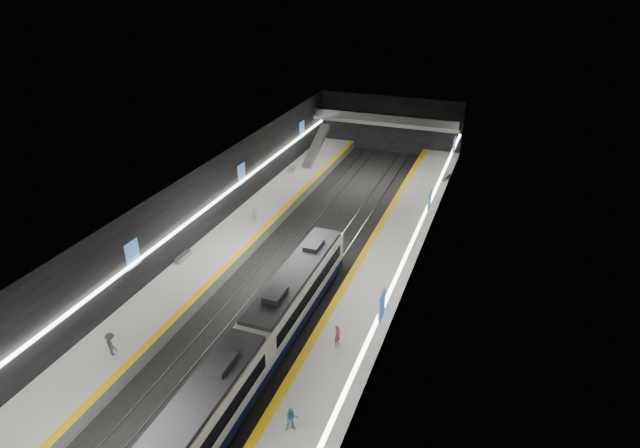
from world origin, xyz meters
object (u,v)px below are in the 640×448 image
at_px(bench_left_far, 292,169).
at_px(bench_right_far, 445,177).
at_px(train, 252,350).
at_px(passenger_right_b, 292,420).
at_px(passenger_left_b, 111,344).
at_px(passenger_left_a, 254,215).
at_px(escalator, 316,146).
at_px(passenger_right_a, 338,336).
at_px(bench_left_near, 183,257).

xyz_separation_m(bench_left_far, bench_right_far, (18.40, 4.02, 0.02)).
bearing_deg(train, bench_left_far, 108.85).
distance_m(passenger_right_b, passenger_left_b, 14.01).
xyz_separation_m(bench_right_far, passenger_left_a, (-16.27, -18.66, 0.67)).
height_order(bench_right_far, passenger_right_b, passenger_right_b).
bearing_deg(bench_right_far, escalator, -171.55).
bearing_deg(bench_left_far, bench_right_far, 4.18).
xyz_separation_m(bench_left_far, passenger_left_a, (2.13, -14.65, 0.69)).
height_order(train, passenger_left_b, train).
bearing_deg(bench_left_far, escalator, 66.28).
bearing_deg(passenger_left_b, passenger_right_a, -134.14).
height_order(train, passenger_right_b, train).
distance_m(bench_left_far, passenger_right_b, 40.79).
relative_size(bench_right_far, passenger_right_a, 1.25).
distance_m(bench_right_far, passenger_right_b, 41.64).
xyz_separation_m(bench_right_far, passenger_right_a, (-2.39, -33.65, 0.56)).
height_order(passenger_right_b, passenger_left_a, passenger_left_a).
bearing_deg(bench_left_near, bench_left_far, 89.88).
relative_size(train, bench_right_far, 14.70).
distance_m(bench_left_near, bench_left_far, 23.32).
bearing_deg(passenger_left_a, escalator, -174.45).
bearing_deg(escalator, passenger_left_b, -89.12).
bearing_deg(bench_right_far, bench_left_far, -155.85).
distance_m(train, passenger_left_b, 9.69).
bearing_deg(passenger_right_b, bench_right_far, 54.85).
height_order(bench_left_far, passenger_right_a, passenger_right_a).
bearing_deg(escalator, passenger_right_a, -67.14).
bearing_deg(bench_left_far, train, -79.28).
relative_size(passenger_right_a, passenger_right_b, 1.04).
bearing_deg(passenger_right_b, train, 105.75).
bearing_deg(escalator, passenger_left_a, -87.88).
bearing_deg(passenger_left_b, passenger_left_a, -68.33).
bearing_deg(passenger_right_a, bench_right_far, 9.76).
xyz_separation_m(passenger_right_b, passenger_left_b, (-13.90, 1.70, 0.10)).
relative_size(train, escalator, 3.76).
height_order(passenger_left_a, passenger_left_b, passenger_left_a).
bearing_deg(bench_left_far, bench_left_near, -99.60).
bearing_deg(passenger_right_a, escalator, 36.68).
height_order(bench_left_near, passenger_left_a, passenger_left_a).
height_order(escalator, passenger_right_b, escalator).
relative_size(bench_right_far, passenger_left_a, 1.12).
distance_m(escalator, bench_left_near, 28.46).
bearing_deg(passenger_left_a, passenger_right_b, 34.51).
bearing_deg(passenger_left_b, bench_left_near, -56.21).
height_order(escalator, passenger_left_b, escalator).
height_order(train, bench_right_far, train).
height_order(train, bench_left_near, train).
height_order(escalator, bench_left_far, escalator).
height_order(bench_left_near, passenger_left_b, passenger_left_b).
bearing_deg(bench_left_near, passenger_right_b, -39.36).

